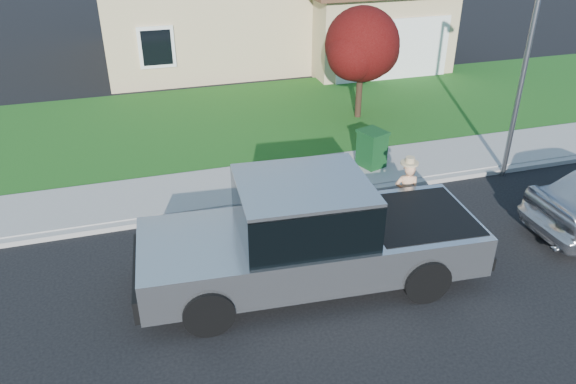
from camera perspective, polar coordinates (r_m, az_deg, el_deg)
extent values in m
plane|color=black|center=(11.25, 4.64, -8.21)|extent=(80.00, 80.00, 0.00)
cube|color=gray|center=(13.80, 4.30, -0.34)|extent=(40.00, 0.20, 0.12)
cube|color=gray|center=(14.70, 2.81, 1.71)|extent=(40.00, 2.00, 0.15)
cube|color=#1B4914|center=(18.65, -1.74, 7.67)|extent=(40.00, 7.00, 0.10)
cube|color=tan|center=(24.97, 7.56, 16.60)|extent=(5.50, 6.00, 3.20)
cube|color=white|center=(22.40, 10.63, 14.05)|extent=(4.60, 0.12, 2.30)
cube|color=black|center=(21.45, -13.21, 14.12)|extent=(1.30, 0.10, 1.50)
cylinder|color=black|center=(9.75, -8.09, -11.86)|extent=(0.91, 0.39, 0.89)
cylinder|color=black|center=(11.39, -9.10, -5.27)|extent=(0.91, 0.39, 0.89)
cylinder|color=black|center=(10.63, 13.77, -8.58)|extent=(0.91, 0.39, 0.89)
cylinder|color=black|center=(12.15, 9.74, -2.97)|extent=(0.91, 0.39, 0.89)
cube|color=#AFB2B7|center=(10.63, 2.36, -5.54)|extent=(6.46, 2.64, 0.80)
cube|color=black|center=(10.14, 1.55, -1.71)|extent=(2.46, 2.22, 0.94)
cube|color=#AFB2B7|center=(9.90, 1.58, 0.73)|extent=(2.46, 2.22, 0.09)
cube|color=black|center=(11.09, 13.01, -2.43)|extent=(2.12, 2.02, 0.07)
cube|color=black|center=(10.49, -14.99, -8.22)|extent=(0.27, 2.11, 0.44)
cube|color=black|center=(11.86, 17.49, -4.21)|extent=(0.27, 2.11, 0.28)
cube|color=black|center=(11.07, -4.44, 0.35)|extent=(0.15, 0.25, 0.20)
imported|color=#E9AB7F|center=(12.72, 11.91, -0.13)|extent=(0.61, 0.49, 1.47)
cylinder|color=tan|center=(12.38, 12.26, 2.94)|extent=(0.39, 0.39, 0.04)
cylinder|color=tan|center=(12.36, 12.29, 3.19)|extent=(0.20, 0.20, 0.14)
cylinder|color=black|center=(18.38, 7.22, 9.96)|extent=(0.20, 0.20, 1.60)
sphere|color=#440F0E|center=(17.95, 7.53, 14.65)|extent=(2.30, 2.30, 2.30)
sphere|color=#440F0E|center=(18.49, 8.56, 14.04)|extent=(1.70, 1.70, 1.70)
sphere|color=#440F0E|center=(17.58, 6.65, 13.73)|extent=(1.60, 1.60, 1.60)
cube|color=#103C18|center=(15.02, 8.51, 4.28)|extent=(0.73, 0.78, 0.91)
cube|color=#103C18|center=(14.82, 8.64, 6.01)|extent=(0.80, 0.85, 0.07)
cylinder|color=slate|center=(15.00, 22.70, 10.64)|extent=(0.13, 0.13, 5.27)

